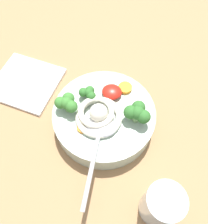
# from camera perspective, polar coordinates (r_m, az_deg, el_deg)

# --- Properties ---
(table_slab) EXTENTS (1.18, 1.18, 0.03)m
(table_slab) POSITION_cam_1_polar(r_m,az_deg,el_deg) (0.53, -3.16, -0.38)
(table_slab) COLOR #936D47
(table_slab) RESTS_ON ground
(soup_bowl) EXTENTS (0.20, 0.20, 0.05)m
(soup_bowl) POSITION_cam_1_polar(r_m,az_deg,el_deg) (0.48, 0.00, -1.34)
(soup_bowl) COLOR #9EB2A3
(soup_bowl) RESTS_ON table_slab
(noodle_pile) EXTENTS (0.10, 0.10, 0.04)m
(noodle_pile) POSITION_cam_1_polar(r_m,az_deg,el_deg) (0.44, -1.45, -0.64)
(noodle_pile) COLOR silver
(noodle_pile) RESTS_ON soup_bowl
(soup_spoon) EXTENTS (0.06, 0.17, 0.02)m
(soup_spoon) POSITION_cam_1_polar(r_m,az_deg,el_deg) (0.43, -1.20, -5.12)
(soup_spoon) COLOR #B7B7BC
(soup_spoon) RESTS_ON soup_bowl
(chili_sauce_dollop) EXTENTS (0.04, 0.04, 0.02)m
(chili_sauce_dollop) POSITION_cam_1_polar(r_m,az_deg,el_deg) (0.48, 1.93, 4.89)
(chili_sauce_dollop) COLOR red
(chili_sauce_dollop) RESTS_ON soup_bowl
(broccoli_floret_beside_chili) EXTENTS (0.04, 0.03, 0.03)m
(broccoli_floret_beside_chili) POSITION_cam_1_polar(r_m,az_deg,el_deg) (0.46, -3.98, 4.48)
(broccoli_floret_beside_chili) COLOR #7A9E60
(broccoli_floret_beside_chili) RESTS_ON soup_bowl
(broccoli_floret_near_spoon) EXTENTS (0.05, 0.04, 0.04)m
(broccoli_floret_near_spoon) POSITION_cam_1_polar(r_m,az_deg,el_deg) (0.44, 8.09, -0.11)
(broccoli_floret_near_spoon) COLOR #7A9E60
(broccoli_floret_near_spoon) RESTS_ON soup_bowl
(broccoli_floret_far) EXTENTS (0.05, 0.04, 0.04)m
(broccoli_floret_far) POSITION_cam_1_polar(r_m,az_deg,el_deg) (0.45, -9.01, 2.19)
(broccoli_floret_far) COLOR #7A9E60
(broccoli_floret_far) RESTS_ON soup_bowl
(carrot_slice_extra_b) EXTENTS (0.02, 0.02, 0.00)m
(carrot_slice_extra_b) POSITION_cam_1_polar(r_m,az_deg,el_deg) (0.45, -5.01, -3.71)
(carrot_slice_extra_b) COLOR orange
(carrot_slice_extra_b) RESTS_ON soup_bowl
(carrot_slice_beside_noodles) EXTENTS (0.03, 0.03, 0.01)m
(carrot_slice_beside_noodles) POSITION_cam_1_polar(r_m,az_deg,el_deg) (0.49, 5.13, 5.83)
(carrot_slice_beside_noodles) COLOR orange
(carrot_slice_beside_noodles) RESTS_ON soup_bowl
(drinking_glass) EXTENTS (0.06, 0.06, 0.09)m
(drinking_glass) POSITION_cam_1_polar(r_m,az_deg,el_deg) (0.42, 13.60, -20.96)
(drinking_glass) COLOR silver
(drinking_glass) RESTS_ON table_slab
(folded_napkin) EXTENTS (0.16, 0.16, 0.01)m
(folded_napkin) POSITION_cam_1_polar(r_m,az_deg,el_deg) (0.58, -18.30, 6.79)
(folded_napkin) COLOR white
(folded_napkin) RESTS_ON table_slab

